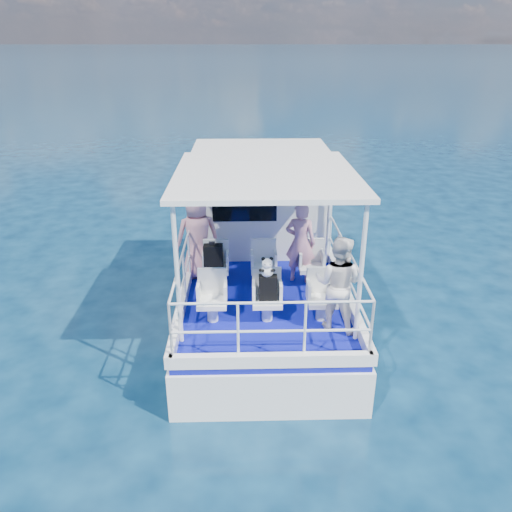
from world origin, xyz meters
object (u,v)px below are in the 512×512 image
Objects in this scene: backpack_center at (268,288)px; panda at (267,267)px; passenger_port_fwd at (198,236)px; passenger_stbd_aft at (338,284)px.

backpack_center is 1.32× the size of panda.
passenger_port_fwd is at bearing 125.48° from panda.
passenger_stbd_aft reaches higher than backpack_center.
passenger_port_fwd is 1.08× the size of passenger_stbd_aft.
panda is at bearing 13.56° from passenger_stbd_aft.
passenger_stbd_aft reaches higher than panda.
panda is (-0.02, -0.01, 0.38)m from backpack_center.
panda is (1.24, -1.74, 0.14)m from passenger_port_fwd.
panda is at bearing 112.13° from passenger_port_fwd.
passenger_stbd_aft is at bearing 126.49° from passenger_port_fwd.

